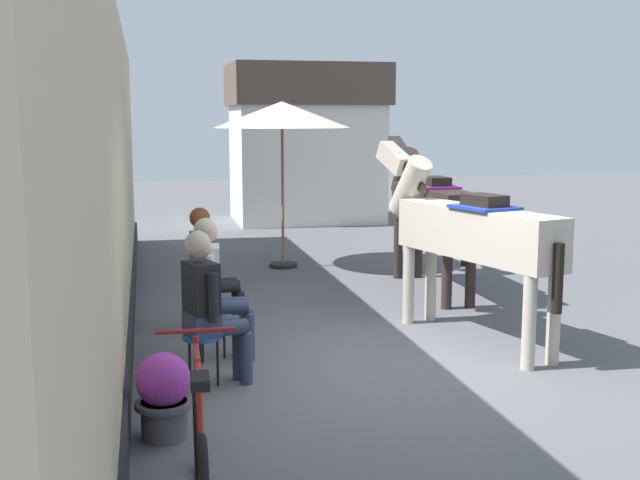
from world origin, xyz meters
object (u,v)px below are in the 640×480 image
object	(u,v)px
seated_visitor_middle	(215,281)
saddled_horse_far	(429,206)
seated_visitor_far	(209,264)
leaning_bicycle	(200,453)
cafe_parasol	(282,116)
seated_visitor_near	(208,301)
saddled_horse_near	(469,231)
flower_planter_near	(164,394)

from	to	relation	value
seated_visitor_middle	saddled_horse_far	world-z (taller)	saddled_horse_far
seated_visitor_far	saddled_horse_far	size ratio (longest dim) A/B	0.46
leaning_bicycle	cafe_parasol	distance (m)	8.17
seated_visitor_near	cafe_parasol	xyz separation A→B (m)	(1.60, 5.44, 1.59)
saddled_horse_near	saddled_horse_far	world-z (taller)	same
seated_visitor_far	leaning_bicycle	xyz separation A→B (m)	(-0.38, -4.03, -0.38)
seated_visitor_far	seated_visitor_middle	bearing A→B (deg)	-90.73
saddled_horse_near	seated_visitor_far	bearing A→B (deg)	163.31
saddled_horse_far	leaning_bicycle	size ratio (longest dim) A/B	1.70
seated_visitor_middle	leaning_bicycle	world-z (taller)	seated_visitor_middle
seated_visitor_near	leaning_bicycle	size ratio (longest dim) A/B	0.79
seated_visitor_near	leaning_bicycle	distance (m)	2.32
cafe_parasol	leaning_bicycle	bearing A→B (deg)	-103.37
seated_visitor_near	seated_visitor_far	distance (m)	1.76
seated_visitor_middle	leaning_bicycle	size ratio (longest dim) A/B	0.79
seated_visitor_middle	seated_visitor_far	world-z (taller)	same
saddled_horse_near	cafe_parasol	distance (m)	4.79
seated_visitor_far	cafe_parasol	bearing A→B (deg)	68.52
seated_visitor_middle	flower_planter_near	distance (m)	1.99
seated_visitor_middle	leaning_bicycle	bearing A→B (deg)	-96.80
seated_visitor_near	flower_planter_near	size ratio (longest dim) A/B	2.17
flower_planter_near	cafe_parasol	xyz separation A→B (m)	(2.01, 6.47, 2.03)
flower_planter_near	seated_visitor_far	bearing A→B (deg)	78.60
seated_visitor_middle	flower_planter_near	world-z (taller)	seated_visitor_middle
seated_visitor_near	cafe_parasol	size ratio (longest dim) A/B	0.54
seated_visitor_far	saddled_horse_far	bearing A→B (deg)	27.57
seated_visitor_middle	saddled_horse_far	bearing A→B (deg)	39.24
saddled_horse_near	saddled_horse_far	bearing A→B (deg)	79.33
leaning_bicycle	cafe_parasol	bearing A→B (deg)	76.63
seated_visitor_near	seated_visitor_middle	world-z (taller)	same
saddled_horse_far	cafe_parasol	distance (m)	2.91
seated_visitor_middle	saddled_horse_near	size ratio (longest dim) A/B	0.48
saddled_horse_far	leaning_bicycle	xyz separation A→B (m)	(-3.48, -5.65, -0.76)
seated_visitor_middle	flower_planter_near	xyz separation A→B (m)	(-0.55, -1.86, -0.44)
saddled_horse_near	flower_planter_near	bearing A→B (deg)	-148.20
saddled_horse_near	flower_planter_near	world-z (taller)	saddled_horse_near
saddled_horse_near	cafe_parasol	size ratio (longest dim) A/B	1.13
saddled_horse_near	flower_planter_near	distance (m)	3.86
saddled_horse_near	flower_planter_near	size ratio (longest dim) A/B	4.56
seated_visitor_far	saddled_horse_near	xyz separation A→B (m)	(2.65, -0.79, 0.38)
seated_visitor_near	saddled_horse_far	distance (m)	4.69
leaning_bicycle	cafe_parasol	world-z (taller)	cafe_parasol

